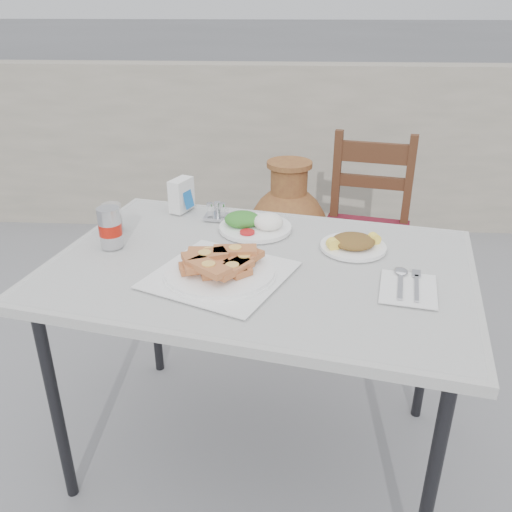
# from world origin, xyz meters

# --- Properties ---
(ground) EXTENTS (80.00, 80.00, 0.00)m
(ground) POSITION_xyz_m (0.00, 0.00, 0.00)
(ground) COLOR slate
(ground) RESTS_ON ground
(cafe_table) EXTENTS (1.55, 1.20, 0.84)m
(cafe_table) POSITION_xyz_m (-0.18, 0.10, 0.78)
(cafe_table) COLOR black
(cafe_table) RESTS_ON ground
(pide_plate) EXTENTS (0.52, 0.52, 0.08)m
(pide_plate) POSITION_xyz_m (-0.30, -0.00, 0.88)
(pide_plate) COLOR silver
(pide_plate) RESTS_ON cafe_table
(salad_rice_plate) EXTENTS (0.27, 0.27, 0.07)m
(salad_rice_plate) POSITION_xyz_m (-0.21, 0.37, 0.87)
(salad_rice_plate) COLOR white
(salad_rice_plate) RESTS_ON cafe_table
(salad_chopped_plate) EXTENTS (0.23, 0.23, 0.05)m
(salad_chopped_plate) POSITION_xyz_m (0.14, 0.22, 0.86)
(salad_chopped_plate) COLOR white
(salad_chopped_plate) RESTS_ON cafe_table
(soda_can) EXTENTS (0.08, 0.08, 0.14)m
(soda_can) POSITION_xyz_m (-0.70, 0.19, 0.91)
(soda_can) COLOR silver
(soda_can) RESTS_ON cafe_table
(cola_glass) EXTENTS (0.07, 0.07, 0.10)m
(cola_glass) POSITION_xyz_m (-0.74, 0.33, 0.89)
(cola_glass) COLOR white
(cola_glass) RESTS_ON cafe_table
(napkin_holder) EXTENTS (0.10, 0.12, 0.13)m
(napkin_holder) POSITION_xyz_m (-0.52, 0.56, 0.91)
(napkin_holder) COLOR silver
(napkin_holder) RESTS_ON cafe_table
(condiment_caddy) EXTENTS (0.11, 0.09, 0.07)m
(condiment_caddy) POSITION_xyz_m (-0.37, 0.47, 0.86)
(condiment_caddy) COLOR silver
(condiment_caddy) RESTS_ON cafe_table
(cutlery_napkin) EXTENTS (0.20, 0.25, 0.02)m
(cutlery_napkin) POSITION_xyz_m (0.28, -0.04, 0.84)
(cutlery_napkin) COLOR silver
(cutlery_napkin) RESTS_ON cafe_table
(chair) EXTENTS (0.53, 0.53, 1.00)m
(chair) POSITION_xyz_m (0.33, 1.15, 0.52)
(chair) COLOR #331E0D
(chair) RESTS_ON ground
(terracotta_urn) EXTENTS (0.48, 0.48, 0.83)m
(terracotta_urn) POSITION_xyz_m (-0.08, 1.33, 0.39)
(terracotta_urn) COLOR brown
(terracotta_urn) RESTS_ON ground
(back_wall) EXTENTS (6.00, 0.25, 1.20)m
(back_wall) POSITION_xyz_m (0.00, 2.50, 0.60)
(back_wall) COLOR gray
(back_wall) RESTS_ON ground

